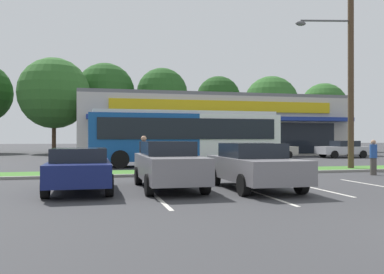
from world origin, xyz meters
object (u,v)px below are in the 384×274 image
object	(u,v)px
utility_pole	(348,60)
car_4	(343,149)
city_bus	(185,136)
pedestrian_near_bench	(144,157)
car_1	(168,164)
car_3	(254,165)
bus_stop_bench	(84,168)
car_2	(267,149)
pedestrian_by_pole	(373,157)
car_0	(79,169)

from	to	relation	value
utility_pole	car_4	bearing A→B (deg)	57.30
city_bus	pedestrian_near_bench	bearing A→B (deg)	-116.16
car_1	car_3	size ratio (longest dim) A/B	1.05
city_bus	car_3	xyz separation A→B (m)	(-0.27, -11.46, -0.99)
car_4	city_bus	bearing A→B (deg)	24.03
city_bus	bus_stop_bench	world-z (taller)	city_bus
car_1	car_2	bearing A→B (deg)	147.48
bus_stop_bench	pedestrian_by_pole	bearing A→B (deg)	177.27
city_bus	car_1	size ratio (longest dim) A/B	2.40
utility_pole	car_2	world-z (taller)	utility_pole
car_3	utility_pole	bearing A→B (deg)	128.84
city_bus	car_1	world-z (taller)	city_bus
bus_stop_bench	car_3	distance (m)	6.80
car_0	car_3	world-z (taller)	car_3
city_bus	car_2	xyz separation A→B (m)	(8.25, 6.84, -1.02)
car_2	pedestrian_by_pole	world-z (taller)	pedestrian_by_pole
city_bus	bus_stop_bench	xyz separation A→B (m)	(-5.67, -7.34, -1.26)
city_bus	car_1	xyz separation A→B (m)	(-2.95, -10.74, -0.96)
car_3	pedestrian_near_bench	world-z (taller)	pedestrian_near_bench
utility_pole	car_2	size ratio (longest dim) A/B	2.31
utility_pole	car_3	distance (m)	11.02
utility_pole	car_4	xyz separation A→B (m)	(7.72, 12.02, -4.95)
city_bus	car_3	bearing A→B (deg)	-92.24
bus_stop_bench	car_2	size ratio (longest dim) A/B	0.35
city_bus	car_0	world-z (taller)	city_bus
car_1	car_3	distance (m)	2.78
pedestrian_near_bench	car_1	bearing A→B (deg)	144.57
car_4	pedestrian_by_pole	world-z (taller)	pedestrian_by_pole
bus_stop_bench	car_2	bearing A→B (deg)	-134.48
utility_pole	car_4	world-z (taller)	utility_pole
car_1	car_0	bearing A→B (deg)	-88.22
car_1	pedestrian_by_pole	xyz separation A→B (m)	(9.82, 2.80, -0.00)
bus_stop_bench	car_0	world-z (taller)	car_0
car_4	pedestrian_near_bench	world-z (taller)	pedestrian_near_bench
bus_stop_bench	car_1	bearing A→B (deg)	128.68
car_0	pedestrian_near_bench	bearing A→B (deg)	-32.56
pedestrian_by_pole	car_2	bearing A→B (deg)	103.07
car_2	car_4	xyz separation A→B (m)	(6.88, -0.09, -0.00)
car_4	pedestrian_by_pole	bearing A→B (deg)	60.63
bus_stop_bench	car_2	xyz separation A→B (m)	(13.93, 14.18, 0.24)
car_0	car_3	distance (m)	5.51
car_0	bus_stop_bench	bearing A→B (deg)	-1.16
utility_pole	city_bus	world-z (taller)	utility_pole
car_1	pedestrian_near_bench	world-z (taller)	pedestrian_near_bench
car_1	car_4	xyz separation A→B (m)	(18.08, 17.48, -0.06)
car_4	pedestrian_by_pole	xyz separation A→B (m)	(-8.26, -14.68, 0.06)
city_bus	car_4	world-z (taller)	city_bus
car_0	car_2	size ratio (longest dim) A/B	0.91
car_1	pedestrian_near_bench	size ratio (longest dim) A/B	2.69
bus_stop_bench	pedestrian_near_bench	distance (m)	2.41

